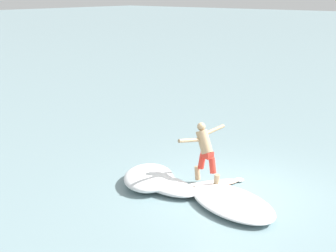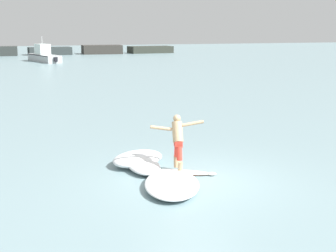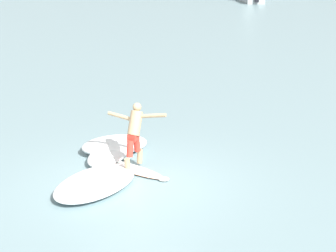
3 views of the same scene
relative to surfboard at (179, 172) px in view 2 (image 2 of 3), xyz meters
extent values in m
plane|color=#78969C|center=(0.15, -0.68, -0.04)|extent=(200.00, 200.00, 0.00)
cube|color=#2E3535|center=(2.75, 61.32, 0.52)|extent=(6.26, 3.60, 1.13)
cube|color=#35322E|center=(10.65, 61.32, 0.63)|extent=(6.14, 3.92, 1.33)
cube|color=#30342D|center=(18.55, 61.32, 0.50)|extent=(6.97, 3.71, 1.08)
ellipsoid|color=white|center=(-0.03, 0.02, 0.00)|extent=(1.78, 1.27, 0.08)
ellipsoid|color=white|center=(0.77, -0.43, 0.00)|extent=(0.34, 0.34, 0.07)
ellipsoid|color=#DB5B2D|center=(-0.03, 0.02, 0.00)|extent=(1.79, 1.28, 0.04)
cone|color=black|center=(-0.67, 0.38, -0.10)|extent=(0.07, 0.07, 0.14)
cone|color=black|center=(-0.62, 0.21, -0.10)|extent=(0.07, 0.07, 0.14)
cone|color=black|center=(-0.50, 0.42, -0.10)|extent=(0.07, 0.07, 0.14)
cylinder|color=tan|center=(0.04, 0.35, 0.21)|extent=(0.16, 0.19, 0.36)
cylinder|color=red|center=(0.01, 0.20, 0.57)|extent=(0.19, 0.24, 0.39)
cylinder|color=tan|center=(-0.09, -0.31, 0.21)|extent=(0.16, 0.19, 0.36)
cylinder|color=red|center=(-0.06, -0.17, 0.57)|extent=(0.19, 0.24, 0.39)
cube|color=red|center=(-0.03, 0.02, 0.79)|extent=(0.25, 0.29, 0.16)
cylinder|color=tan|center=(0.00, 0.13, 1.09)|extent=(0.37, 0.53, 0.63)
sphere|color=tan|center=(0.02, 0.24, 1.45)|extent=(0.20, 0.20, 0.20)
cylinder|color=tan|center=(-0.42, 0.29, 1.19)|extent=(0.60, 0.24, 0.19)
cylinder|color=tan|center=(0.44, 0.12, 1.30)|extent=(0.60, 0.22, 0.19)
cube|color=#ADB1B4|center=(0.60, 46.21, 0.38)|extent=(3.39, 7.49, 0.84)
cone|color=#ADB1B4|center=(-0.41, 50.25, 0.38)|extent=(1.12, 1.44, 0.84)
cube|color=black|center=(0.60, 46.21, 0.73)|extent=(3.42, 7.43, 0.08)
cube|color=silver|center=(0.47, 46.73, 1.41)|extent=(1.77, 2.54, 1.22)
cube|color=#232D38|center=(0.19, 47.85, 1.56)|extent=(0.98, 0.27, 0.61)
cylinder|color=silver|center=(0.47, 46.73, 2.47)|extent=(0.06, 0.06, 0.90)
cube|color=black|center=(1.51, 42.56, 0.42)|extent=(0.42, 0.36, 0.52)
ellipsoid|color=white|center=(-0.61, -1.08, 0.08)|extent=(2.01, 2.66, 0.24)
ellipsoid|color=white|center=(-0.81, 0.71, 0.09)|extent=(1.04, 1.97, 0.25)
ellipsoid|color=white|center=(-0.82, 1.22, 0.14)|extent=(2.12, 2.03, 0.35)
camera|label=1|loc=(-8.84, -6.01, 4.61)|focal=50.00mm
camera|label=2|loc=(-4.39, -11.37, 3.83)|focal=50.00mm
camera|label=3|loc=(2.94, -11.82, 4.89)|focal=60.00mm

